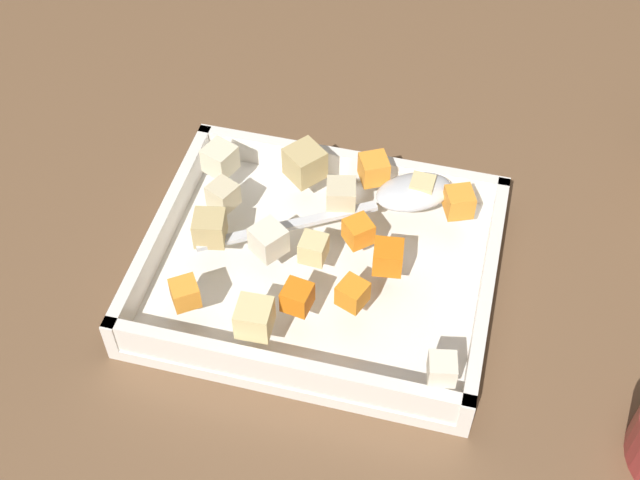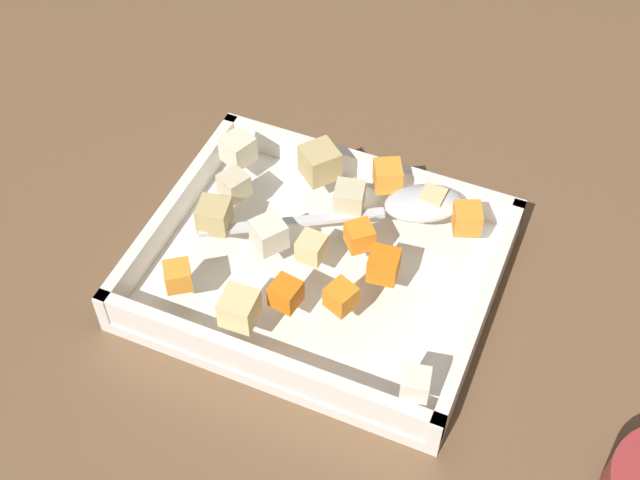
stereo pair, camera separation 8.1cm
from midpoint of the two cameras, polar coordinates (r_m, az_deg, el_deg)
ground_plane at (r=0.85m, az=-1.68°, el=-3.02°), size 4.00×4.00×0.00m
baking_dish at (r=0.85m, az=-2.74°, el=-2.13°), size 0.33×0.27×0.05m
carrot_chunk_corner_sw at (r=0.77m, az=-4.54°, el=-3.97°), size 0.03×0.03×0.02m
carrot_chunk_under_handle at (r=0.77m, az=-0.85°, el=-3.74°), size 0.03×0.03×0.02m
carrot_chunk_front_center at (r=0.79m, az=1.61°, el=-1.31°), size 0.03×0.03×0.03m
carrot_chunk_corner_nw at (r=0.84m, az=6.46°, el=2.36°), size 0.03×0.03×0.03m
carrot_chunk_rim_edge at (r=0.79m, az=-11.84°, el=-3.64°), size 0.03×0.03×0.02m
carrot_chunk_mid_right at (r=0.81m, az=-0.29°, el=0.41°), size 0.03×0.03×0.02m
carrot_chunk_mid_left at (r=0.87m, az=0.91°, el=4.57°), size 0.04×0.04×0.03m
potato_chunk_heap_top at (r=0.87m, az=-3.68°, el=4.94°), size 0.05×0.05×0.03m
potato_chunk_near_left at (r=0.86m, az=-9.12°, el=2.79°), size 0.03×0.03×0.03m
potato_chunk_near_spoon at (r=0.76m, az=-7.43°, el=-5.30°), size 0.03×0.03×0.03m
potato_chunk_corner_se at (r=0.89m, az=-9.23°, el=5.16°), size 0.04×0.04×0.03m
potato_chunk_far_left at (r=0.85m, az=4.06°, el=3.25°), size 0.02×0.02×0.02m
potato_chunk_near_right at (r=0.83m, az=-10.08°, el=0.62°), size 0.03×0.03×0.03m
potato_chunk_center at (r=0.84m, az=-1.36°, el=2.80°), size 0.03×0.03×0.03m
potato_chunk_corner_ne at (r=0.80m, az=-3.33°, el=-0.74°), size 0.03×0.03×0.02m
parsnip_chunk_back_center at (r=0.73m, az=4.89°, el=-8.68°), size 0.03×0.03×0.02m
parsnip_chunk_heap_side at (r=0.81m, az=-6.28°, el=-0.17°), size 0.04×0.04×0.03m
serving_spoon at (r=0.85m, az=2.62°, el=2.80°), size 0.24×0.16×0.02m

